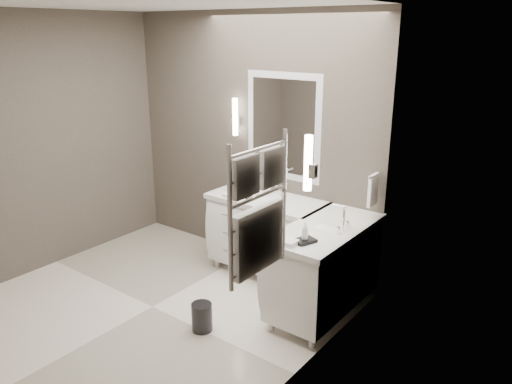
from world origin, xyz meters
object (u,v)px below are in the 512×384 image
Objects in this scene: towel_ladder at (258,216)px; waste_bin at (202,317)px; vanity_right at (325,264)px; vanity_back at (267,231)px.

towel_ladder reaches higher than waste_bin.
vanity_right is 1.60m from towel_ladder.
towel_ladder is at bearing -24.05° from waste_bin.
vanity_back is at bearing 159.62° from vanity_right.
vanity_back is 0.93m from vanity_right.
vanity_back is at bearing 98.69° from waste_bin.
vanity_back and vanity_right have the same top height.
towel_ladder is 3.57× the size of waste_bin.
vanity_right is 4.92× the size of waste_bin.
vanity_back is 2.16m from towel_ladder.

